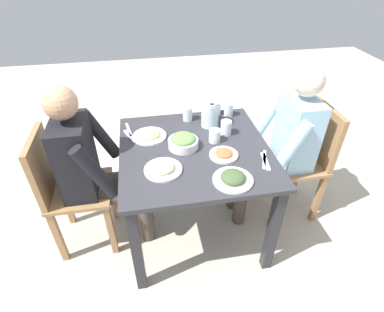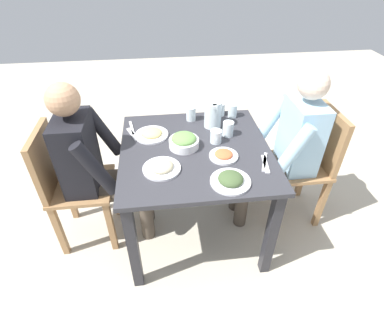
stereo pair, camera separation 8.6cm
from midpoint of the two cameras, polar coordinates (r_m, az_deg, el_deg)
name	(u,v)px [view 1 (the left image)]	position (r m, az deg, el deg)	size (l,w,h in m)	color
ground_plane	(194,226)	(2.41, -0.63, -13.16)	(8.00, 8.00, 0.00)	#B7AD99
dining_table	(195,163)	(1.97, -0.74, -1.38)	(0.94, 0.94, 0.74)	#2D2D33
chair_near	(305,156)	(2.36, 19.61, 0.01)	(0.40, 0.40, 0.90)	#997047
chair_far	(66,186)	(2.15, -23.87, -5.26)	(0.40, 0.40, 0.90)	#997047
diner_near	(282,142)	(2.19, 15.64, 2.56)	(0.48, 0.53, 1.19)	#9EC6E0
diner_far	(94,165)	(2.01, -19.28, -1.62)	(0.48, 0.53, 1.19)	black
water_pitcher	(210,113)	(2.10, 2.24, 8.06)	(0.16, 0.12, 0.19)	silver
salad_bowl	(183,141)	(1.90, -2.99, 2.75)	(0.19, 0.19, 0.09)	white
plate_rice_curry	(224,154)	(1.84, 4.69, 0.37)	(0.18, 0.18, 0.04)	white
plate_fries	(150,135)	(2.03, -9.24, 3.93)	(0.22, 0.22, 0.05)	white
plate_beans	(163,168)	(1.73, -6.92, -2.31)	(0.22, 0.22, 0.05)	white
plate_dolmas	(233,178)	(1.66, 6.29, -4.22)	(0.22, 0.22, 0.06)	white
water_glass_by_pitcher	(216,108)	(2.27, 3.49, 8.95)	(0.07, 0.07, 0.09)	silver
water_glass_near_right	(188,114)	(2.19, -1.98, 7.99)	(0.07, 0.07, 0.10)	silver
water_glass_far_right	(226,128)	(2.03, 5.24, 5.33)	(0.07, 0.07, 0.10)	silver
water_glass_center	(215,136)	(1.95, 3.04, 3.84)	(0.07, 0.07, 0.09)	silver
water_glass_near_left	(229,110)	(2.26, 5.84, 8.71)	(0.07, 0.07, 0.10)	silver
fork_near	(130,136)	(2.07, -12.82, 3.66)	(0.17, 0.03, 0.01)	silver
knife_near	(264,159)	(1.85, 12.24, -0.66)	(0.18, 0.02, 0.01)	silver
fork_far	(266,162)	(1.83, 12.44, -1.06)	(0.17, 0.03, 0.01)	silver
knife_far	(129,130)	(2.14, -12.98, 4.80)	(0.18, 0.02, 0.01)	silver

